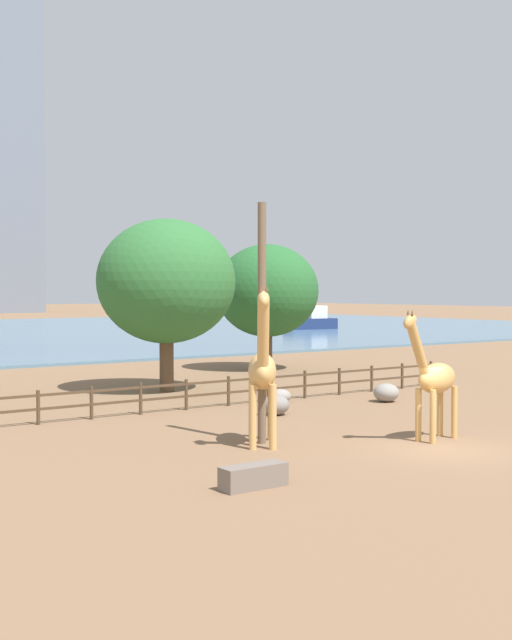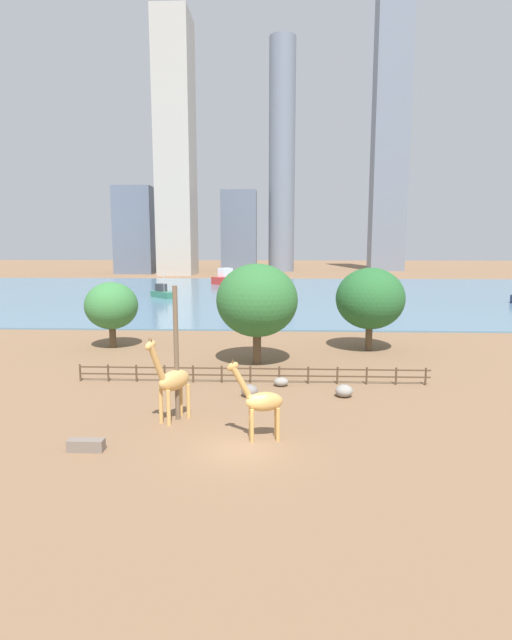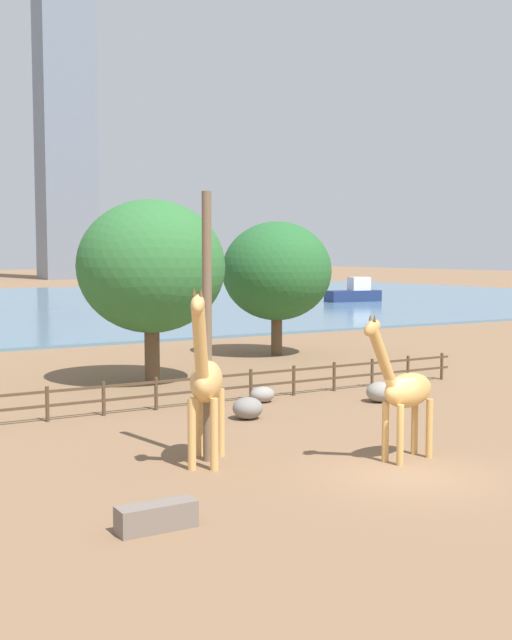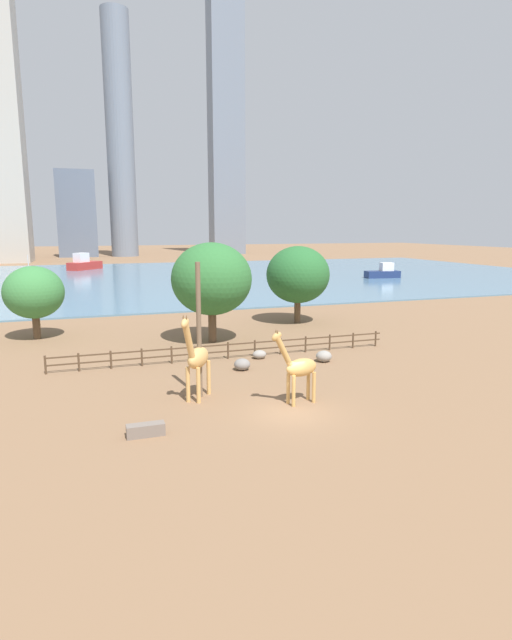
% 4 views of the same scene
% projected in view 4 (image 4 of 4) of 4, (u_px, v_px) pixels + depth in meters
% --- Properties ---
extents(ground_plane, '(400.00, 400.00, 0.00)m').
position_uv_depth(ground_plane, '(140.00, 277.00, 101.35)').
color(ground_plane, brown).
extents(harbor_water, '(180.00, 86.00, 0.20)m').
position_uv_depth(harbor_water, '(141.00, 278.00, 98.53)').
color(harbor_water, slate).
rests_on(harbor_water, ground).
extents(giraffe_tall, '(3.06, 1.14, 4.43)m').
position_uv_depth(giraffe_tall, '(299.00, 368.00, 27.85)').
color(giraffe_tall, tan).
rests_on(giraffe_tall, ground).
extents(giraffe_companion, '(2.38, 3.06, 5.22)m').
position_uv_depth(giraffe_companion, '(197.00, 358.00, 28.55)').
color(giraffe_companion, tan).
rests_on(giraffe_companion, ground).
extents(utility_pole, '(0.28, 0.28, 7.91)m').
position_uv_depth(utility_pole, '(199.00, 331.00, 28.66)').
color(utility_pole, brown).
rests_on(utility_pole, ground).
extents(boulder_near_fence, '(1.18, 1.12, 0.84)m').
position_uv_depth(boulder_near_fence, '(324.00, 356.00, 37.00)').
color(boulder_near_fence, gray).
rests_on(boulder_near_fence, ground).
extents(boulder_by_pole, '(1.14, 1.09, 0.82)m').
position_uv_depth(boulder_by_pole, '(242.00, 364.00, 34.82)').
color(boulder_by_pole, gray).
rests_on(boulder_by_pole, ground).
extents(boulder_small, '(1.05, 0.87, 0.65)m').
position_uv_depth(boulder_small, '(259.00, 354.00, 37.91)').
color(boulder_small, gray).
rests_on(boulder_small, ground).
extents(feeding_trough, '(1.80, 0.60, 0.60)m').
position_uv_depth(feeding_trough, '(146.00, 430.00, 23.75)').
color(feeding_trough, '#72665B').
rests_on(feeding_trough, ground).
extents(enclosure_fence, '(26.12, 0.14, 1.30)m').
position_uv_depth(enclosure_fence, '(229.00, 349.00, 37.80)').
color(enclosure_fence, '#4C3826').
rests_on(enclosure_fence, ground).
extents(tree_left_large, '(5.17, 5.17, 6.52)m').
position_uv_depth(tree_left_large, '(34.00, 293.00, 44.05)').
color(tree_left_large, brown).
rests_on(tree_left_large, ground).
extents(tree_center_broad, '(6.54, 6.54, 8.00)m').
position_uv_depth(tree_center_broad, '(298.00, 275.00, 51.57)').
color(tree_center_broad, brown).
rests_on(tree_center_broad, ground).
extents(tree_right_tall, '(6.89, 6.89, 8.61)m').
position_uv_depth(tree_right_tall, '(212.00, 279.00, 42.59)').
color(tree_right_tall, brown).
rests_on(tree_right_tall, ground).
extents(boat_ferry, '(6.99, 3.17, 2.97)m').
position_uv_depth(boat_ferry, '(383.00, 273.00, 98.22)').
color(boat_ferry, navy).
rests_on(boat_ferry, harbor_water).
extents(boat_sailboat, '(8.21, 8.98, 3.95)m').
position_uv_depth(boat_sailboat, '(84.00, 264.00, 117.87)').
color(boat_sailboat, '#B22D28').
rests_on(boat_sailboat, harbor_water).
extents(boat_tug, '(5.56, 5.63, 5.24)m').
position_uv_depth(boat_tug, '(28.00, 281.00, 84.16)').
color(boat_tug, '#337259').
rests_on(boat_tug, harbor_water).
extents(skyline_tower_needle, '(12.88, 8.28, 29.43)m').
position_uv_depth(skyline_tower_needle, '(77.00, 214.00, 172.46)').
color(skyline_tower_needle, slate).
rests_on(skyline_tower_needle, ground).
extents(skyline_tower_glass, '(9.38, 9.38, 81.21)m').
position_uv_depth(skyline_tower_glass, '(120.00, 138.00, 171.67)').
color(skyline_tower_glass, slate).
rests_on(skyline_tower_glass, ground).
extents(skyline_block_left, '(11.08, 15.51, 80.37)m').
position_uv_depth(skyline_block_left, '(0.00, 119.00, 140.99)').
color(skyline_block_left, '#ADA89E').
rests_on(skyline_block_left, ground).
extents(skyline_block_right, '(12.41, 9.32, 99.83)m').
position_uv_depth(skyline_block_right, '(226.00, 121.00, 188.10)').
color(skyline_block_right, slate).
rests_on(skyline_block_right, ground).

